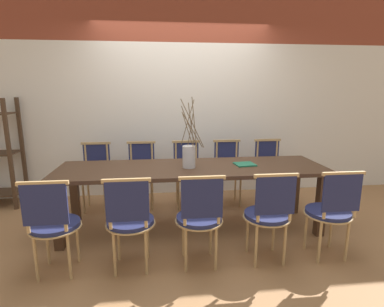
% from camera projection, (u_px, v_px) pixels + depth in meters
% --- Properties ---
extents(ground_plane, '(16.00, 16.00, 0.00)m').
position_uv_depth(ground_plane, '(192.00, 228.00, 3.47)').
color(ground_plane, '#9E7047').
extents(wall_rear, '(12.00, 0.06, 3.20)m').
position_uv_depth(wall_rear, '(182.00, 88.00, 4.39)').
color(wall_rear, silver).
rests_on(wall_rear, ground_plane).
extents(dining_table, '(2.95, 0.84, 0.74)m').
position_uv_depth(dining_table, '(192.00, 174.00, 3.34)').
color(dining_table, '#422B1C').
rests_on(dining_table, ground_plane).
extents(chair_near_leftend, '(0.43, 0.43, 0.88)m').
position_uv_depth(chair_near_leftend, '(53.00, 222.00, 2.50)').
color(chair_near_leftend, '#1E234C').
rests_on(chair_near_leftend, ground_plane).
extents(chair_near_left, '(0.43, 0.43, 0.88)m').
position_uv_depth(chair_near_left, '(130.00, 219.00, 2.57)').
color(chair_near_left, '#1E234C').
rests_on(chair_near_left, ground_plane).
extents(chair_near_center, '(0.43, 0.43, 0.88)m').
position_uv_depth(chair_near_center, '(200.00, 215.00, 2.63)').
color(chair_near_center, '#1E234C').
rests_on(chair_near_center, ground_plane).
extents(chair_near_right, '(0.43, 0.43, 0.88)m').
position_uv_depth(chair_near_right, '(269.00, 212.00, 2.70)').
color(chair_near_right, '#1E234C').
rests_on(chair_near_right, ground_plane).
extents(chair_near_rightend, '(0.43, 0.43, 0.88)m').
position_uv_depth(chair_near_rightend, '(331.00, 209.00, 2.76)').
color(chair_near_rightend, '#1E234C').
rests_on(chair_near_rightend, ground_plane).
extents(chair_far_leftend, '(0.43, 0.43, 0.88)m').
position_uv_depth(chair_far_leftend, '(96.00, 173.00, 3.97)').
color(chair_far_leftend, '#1E234C').
rests_on(chair_far_leftend, ground_plane).
extents(chair_far_left, '(0.43, 0.43, 0.88)m').
position_uv_depth(chair_far_left, '(142.00, 172.00, 4.04)').
color(chair_far_left, '#1E234C').
rests_on(chair_far_left, ground_plane).
extents(chair_far_center, '(0.43, 0.43, 0.88)m').
position_uv_depth(chair_far_center, '(187.00, 170.00, 4.10)').
color(chair_far_center, '#1E234C').
rests_on(chair_far_center, ground_plane).
extents(chair_far_right, '(0.43, 0.43, 0.88)m').
position_uv_depth(chair_far_right, '(228.00, 169.00, 4.16)').
color(chair_far_right, '#1E234C').
rests_on(chair_far_right, ground_plane).
extents(chair_far_rightend, '(0.43, 0.43, 0.88)m').
position_uv_depth(chair_far_rightend, '(269.00, 168.00, 4.23)').
color(chair_far_rightend, '#1E234C').
rests_on(chair_far_rightend, ground_plane).
extents(vase_centerpiece, '(0.25, 0.24, 0.77)m').
position_uv_depth(vase_centerpiece, '(189.00, 155.00, 3.26)').
color(vase_centerpiece, silver).
rests_on(vase_centerpiece, dining_table).
extents(book_stack, '(0.24, 0.22, 0.02)m').
position_uv_depth(book_stack, '(245.00, 164.00, 3.40)').
color(book_stack, '#1E6B4C').
rests_on(book_stack, dining_table).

